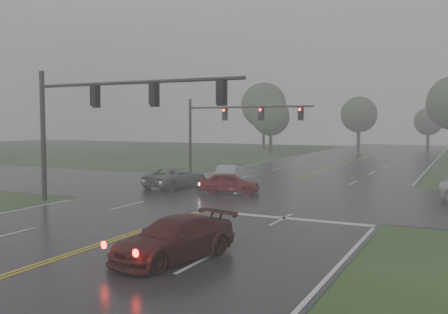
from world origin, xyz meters
The scene contains 13 objects.
main_road centered at (0.00, 20.00, 0.00)m, with size 18.00×160.00×0.02m, color black.
cross_street centered at (0.00, 22.00, 0.00)m, with size 120.00×14.00×0.02m, color black.
stop_bar centered at (4.50, 14.40, 0.00)m, with size 8.50×0.50×0.01m, color silver.
sedan_maroon centered at (3.58, 5.93, 0.00)m, with size 1.97×4.84×1.41m, color #3D0C0B.
sedan_red centered at (-1.53, 20.87, 0.00)m, with size 1.58×3.93×1.34m, color maroon.
sedan_silver centered at (-4.05, 25.86, 0.00)m, with size 1.46×4.19×1.38m, color #A2A5AA.
car_grey centered at (-6.21, 21.79, 0.00)m, with size 2.37×5.15×1.43m, color #5B5E63.
signal_gantry_near centered at (-6.18, 13.49, 5.34)m, with size 13.18×0.33×7.63m.
signal_gantry_far centered at (-6.67, 30.74, 4.70)m, with size 11.51×0.34×6.71m.
tree_nw_a centered at (-14.19, 61.26, 5.40)m, with size 5.59×5.59×8.21m.
tree_n_mid centered at (-4.75, 78.55, 5.93)m, with size 6.15×6.15×9.03m.
tree_nw_b centered at (-19.74, 72.37, 7.55)m, with size 7.81×7.81×11.47m.
tree_n_far centered at (5.69, 86.98, 4.77)m, with size 4.94×4.94×7.26m.
Camera 1 is at (12.43, -8.16, 4.63)m, focal length 40.00 mm.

